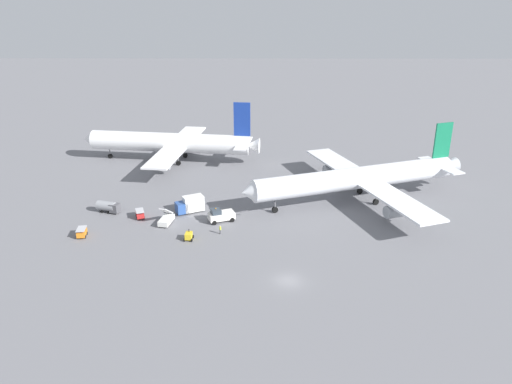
{
  "coord_description": "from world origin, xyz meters",
  "views": [
    {
      "loc": [
        -4.68,
        -67.96,
        42.54
      ],
      "look_at": [
        -5.39,
        28.39,
        4.0
      ],
      "focal_mm": 34.54,
      "sensor_mm": 36.0,
      "label": 1
    }
  ],
  "objects_px": {
    "gse_fuel_bowser_stubby": "(109,207)",
    "ground_crew_ramp_agent_by_cones": "(220,230)",
    "airliner_at_gate_left": "(171,143)",
    "pushback_tug": "(221,215)",
    "gse_baggage_cart_near_cluster": "(82,233)",
    "airliner_being_pushed": "(358,178)",
    "gse_gpu_cart_small": "(189,236)",
    "gse_baggage_cart_trailing": "(140,214)",
    "gse_catering_truck_tall": "(190,204)",
    "gse_stair_truck_yellow": "(166,219)"
  },
  "relations": [
    {
      "from": "gse_fuel_bowser_stubby",
      "to": "ground_crew_ramp_agent_by_cones",
      "type": "relative_size",
      "value": 2.99
    },
    {
      "from": "airliner_at_gate_left",
      "to": "gse_fuel_bowser_stubby",
      "type": "relative_size",
      "value": 9.44
    },
    {
      "from": "pushback_tug",
      "to": "gse_baggage_cart_near_cluster",
      "type": "height_order",
      "value": "pushback_tug"
    },
    {
      "from": "airliner_being_pushed",
      "to": "gse_fuel_bowser_stubby",
      "type": "relative_size",
      "value": 9.77
    },
    {
      "from": "gse_baggage_cart_near_cluster",
      "to": "gse_gpu_cart_small",
      "type": "xyz_separation_m",
      "value": [
        20.41,
        -1.09,
        -0.07
      ]
    },
    {
      "from": "pushback_tug",
      "to": "gse_baggage_cart_trailing",
      "type": "bearing_deg",
      "value": 175.36
    },
    {
      "from": "gse_baggage_cart_trailing",
      "to": "pushback_tug",
      "type": "bearing_deg",
      "value": -4.64
    },
    {
      "from": "gse_gpu_cart_small",
      "to": "gse_fuel_bowser_stubby",
      "type": "xyz_separation_m",
      "value": [
        -18.51,
        12.38,
        0.54
      ]
    },
    {
      "from": "gse_catering_truck_tall",
      "to": "ground_crew_ramp_agent_by_cones",
      "type": "distance_m",
      "value": 12.39
    },
    {
      "from": "airliner_being_pushed",
      "to": "gse_fuel_bowser_stubby",
      "type": "bearing_deg",
      "value": -172.73
    },
    {
      "from": "airliner_being_pushed",
      "to": "gse_catering_truck_tall",
      "type": "relative_size",
      "value": 8.12
    },
    {
      "from": "airliner_being_pushed",
      "to": "gse_gpu_cart_small",
      "type": "bearing_deg",
      "value": -151.2
    },
    {
      "from": "airliner_at_gate_left",
      "to": "gse_stair_truck_yellow",
      "type": "height_order",
      "value": "airliner_at_gate_left"
    },
    {
      "from": "airliner_at_gate_left",
      "to": "ground_crew_ramp_agent_by_cones",
      "type": "height_order",
      "value": "airliner_at_gate_left"
    },
    {
      "from": "pushback_tug",
      "to": "ground_crew_ramp_agent_by_cones",
      "type": "xyz_separation_m",
      "value": [
        0.36,
        -5.83,
        -0.37
      ]
    },
    {
      "from": "airliner_at_gate_left",
      "to": "gse_fuel_bowser_stubby",
      "type": "xyz_separation_m",
      "value": [
        -7.67,
        -34.73,
        -3.88
      ]
    },
    {
      "from": "gse_baggage_cart_trailing",
      "to": "gse_stair_truck_yellow",
      "type": "distance_m",
      "value": 6.52
    },
    {
      "from": "airliner_at_gate_left",
      "to": "gse_stair_truck_yellow",
      "type": "relative_size",
      "value": 10.15
    },
    {
      "from": "airliner_being_pushed",
      "to": "ground_crew_ramp_agent_by_cones",
      "type": "bearing_deg",
      "value": -150.19
    },
    {
      "from": "gse_baggage_cart_trailing",
      "to": "airliner_being_pushed",
      "type": "bearing_deg",
      "value": 11.67
    },
    {
      "from": "pushback_tug",
      "to": "gse_fuel_bowser_stubby",
      "type": "xyz_separation_m",
      "value": [
        -23.88,
        4.08,
        0.05
      ]
    },
    {
      "from": "gse_baggage_cart_trailing",
      "to": "airliner_at_gate_left",
      "type": "bearing_deg",
      "value": 89.28
    },
    {
      "from": "gse_fuel_bowser_stubby",
      "to": "pushback_tug",
      "type": "bearing_deg",
      "value": -9.7
    },
    {
      "from": "airliner_being_pushed",
      "to": "gse_fuel_bowser_stubby",
      "type": "height_order",
      "value": "airliner_being_pushed"
    },
    {
      "from": "gse_catering_truck_tall",
      "to": "gse_fuel_bowser_stubby",
      "type": "relative_size",
      "value": 1.2
    },
    {
      "from": "gse_stair_truck_yellow",
      "to": "airliner_being_pushed",
      "type": "bearing_deg",
      "value": 16.97
    },
    {
      "from": "gse_gpu_cart_small",
      "to": "gse_catering_truck_tall",
      "type": "relative_size",
      "value": 0.34
    },
    {
      "from": "pushback_tug",
      "to": "gse_gpu_cart_small",
      "type": "xyz_separation_m",
      "value": [
        -5.37,
        -8.3,
        -0.49
      ]
    },
    {
      "from": "gse_baggage_cart_near_cluster",
      "to": "ground_crew_ramp_agent_by_cones",
      "type": "xyz_separation_m",
      "value": [
        26.14,
        1.38,
        0.05
      ]
    },
    {
      "from": "gse_baggage_cart_trailing",
      "to": "gse_catering_truck_tall",
      "type": "bearing_deg",
      "value": 16.56
    },
    {
      "from": "pushback_tug",
      "to": "gse_fuel_bowser_stubby",
      "type": "relative_size",
      "value": 1.59
    },
    {
      "from": "gse_baggage_cart_trailing",
      "to": "ground_crew_ramp_agent_by_cones",
      "type": "height_order",
      "value": "ground_crew_ramp_agent_by_cones"
    },
    {
      "from": "airliner_being_pushed",
      "to": "pushback_tug",
      "type": "height_order",
      "value": "airliner_being_pushed"
    },
    {
      "from": "airliner_at_gate_left",
      "to": "pushback_tug",
      "type": "bearing_deg",
      "value": -67.33
    },
    {
      "from": "gse_gpu_cart_small",
      "to": "airliner_being_pushed",
      "type": "bearing_deg",
      "value": 28.8
    },
    {
      "from": "airliner_at_gate_left",
      "to": "pushback_tug",
      "type": "xyz_separation_m",
      "value": [
        16.21,
        -38.81,
        -3.93
      ]
    },
    {
      "from": "gse_catering_truck_tall",
      "to": "gse_baggage_cart_trailing",
      "type": "xyz_separation_m",
      "value": [
        -9.98,
        -2.97,
        -0.9
      ]
    },
    {
      "from": "gse_gpu_cart_small",
      "to": "ground_crew_ramp_agent_by_cones",
      "type": "bearing_deg",
      "value": 23.35
    },
    {
      "from": "airliner_at_gate_left",
      "to": "gse_stair_truck_yellow",
      "type": "bearing_deg",
      "value": -82.31
    },
    {
      "from": "pushback_tug",
      "to": "gse_baggage_cart_trailing",
      "type": "distance_m",
      "value": 16.74
    },
    {
      "from": "ground_crew_ramp_agent_by_cones",
      "to": "gse_fuel_bowser_stubby",
      "type": "bearing_deg",
      "value": 157.77
    },
    {
      "from": "gse_gpu_cart_small",
      "to": "gse_catering_truck_tall",
      "type": "bearing_deg",
      "value": 96.01
    },
    {
      "from": "airliner_being_pushed",
      "to": "gse_fuel_bowser_stubby",
      "type": "distance_m",
      "value": 54.01
    },
    {
      "from": "airliner_at_gate_left",
      "to": "gse_fuel_bowser_stubby",
      "type": "height_order",
      "value": "airliner_at_gate_left"
    },
    {
      "from": "gse_catering_truck_tall",
      "to": "gse_stair_truck_yellow",
      "type": "height_order",
      "value": "gse_stair_truck_yellow"
    },
    {
      "from": "gse_stair_truck_yellow",
      "to": "ground_crew_ramp_agent_by_cones",
      "type": "xyz_separation_m",
      "value": [
        11.13,
        -4.42,
        -0.11
      ]
    },
    {
      "from": "airliner_being_pushed",
      "to": "pushback_tug",
      "type": "relative_size",
      "value": 6.13
    },
    {
      "from": "airliner_at_gate_left",
      "to": "gse_baggage_cart_trailing",
      "type": "height_order",
      "value": "airliner_at_gate_left"
    },
    {
      "from": "airliner_being_pushed",
      "to": "gse_stair_truck_yellow",
      "type": "height_order",
      "value": "airliner_being_pushed"
    },
    {
      "from": "airliner_at_gate_left",
      "to": "gse_gpu_cart_small",
      "type": "distance_m",
      "value": 48.54
    }
  ]
}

